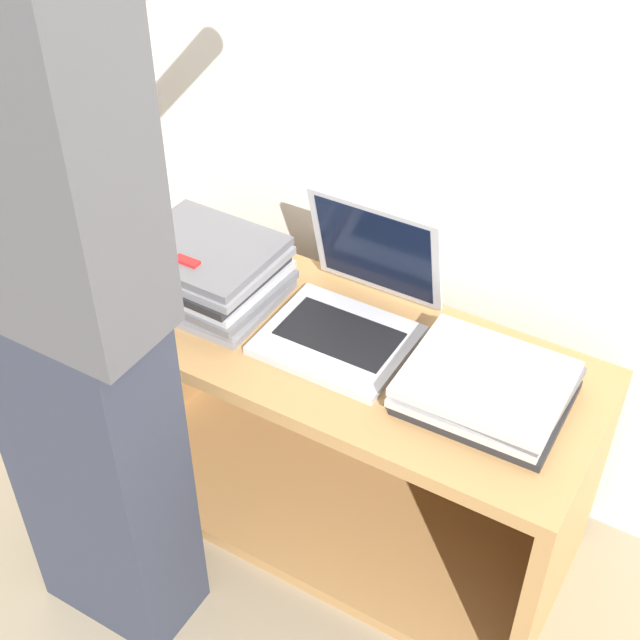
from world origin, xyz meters
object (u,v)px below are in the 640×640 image
(laptop_open, at_px, (350,310))
(laptop_stack_left, at_px, (207,271))
(laptop_stack_right, at_px, (486,387))
(person, at_px, (60,292))

(laptop_open, height_order, laptop_stack_left, laptop_open)
(laptop_stack_right, bearing_deg, laptop_stack_left, -180.00)
(laptop_open, height_order, laptop_stack_right, laptop_open)
(laptop_stack_right, bearing_deg, laptop_open, 170.81)
(laptop_open, xyz_separation_m, person, (-0.31, -0.52, 0.27))
(laptop_stack_left, distance_m, person, 0.53)
(laptop_stack_right, height_order, person, person)
(laptop_open, relative_size, laptop_stack_right, 1.03)
(laptop_stack_left, bearing_deg, laptop_stack_right, 0.00)
(laptop_open, distance_m, laptop_stack_left, 0.35)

